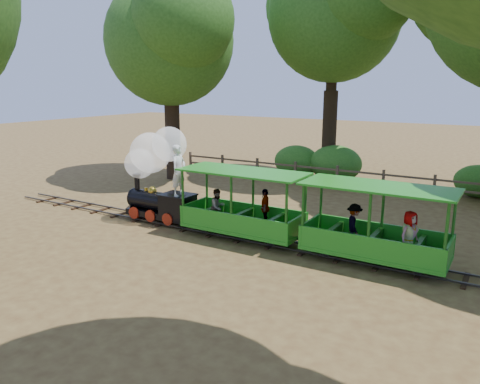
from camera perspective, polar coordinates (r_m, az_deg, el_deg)
The scene contains 11 objects.
ground at distance 13.53m, azimuth 4.15°, elevation -6.38°, with size 90.00×90.00×0.00m, color olive.
track at distance 13.50m, azimuth 4.16°, elevation -6.11°, with size 22.00×1.00×0.10m.
locomotive at distance 15.52m, azimuth -10.23°, elevation 2.92°, with size 2.82×1.33×3.25m.
carriage_front at distance 13.78m, azimuth 0.24°, elevation -2.55°, with size 3.75×1.53×1.95m.
carriage_rear at distance 12.30m, azimuth 16.21°, elevation -4.98°, with size 3.75×1.53×1.95m.
oak_nw at distance 22.65m, azimuth -8.53°, elevation 18.48°, with size 7.30×6.42×9.29m.
oak_nc at distance 22.58m, azimuth 11.47°, elevation 21.09°, with size 7.35×6.47×10.38m.
fence at distance 20.60m, azimuth 14.37°, elevation 1.74°, with size 18.10×0.10×1.00m.
shrub_west at distance 22.97m, azimuth 6.92°, elevation 3.72°, with size 2.26×1.74×1.56m, color #2D6B1E.
shrub_mid_w at distance 22.24m, azimuth 11.56°, elevation 3.42°, with size 2.46×1.89×1.70m, color #2D6B1E.
shrub_mid_e at distance 21.08m, azimuth 27.09°, elevation 1.17°, with size 1.90×1.46×1.32m, color #2D6B1E.
Camera 1 is at (5.74, -11.38, 4.53)m, focal length 35.00 mm.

